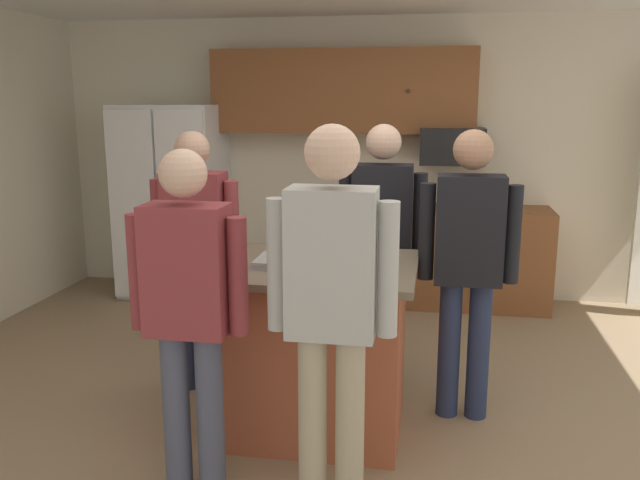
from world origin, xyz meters
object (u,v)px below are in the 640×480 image
(microwave_over_range, at_px, (452,146))
(mug_blue_stoneware, at_px, (290,268))
(glass_pilsner, at_px, (277,242))
(serving_tray, at_px, (297,262))
(refrigerator, at_px, (173,201))
(glass_stout_tall, at_px, (382,255))
(kitchen_island, at_px, (311,346))
(person_guest_by_door, at_px, (382,236))
(person_guest_right, at_px, (196,245))
(mug_ceramic_white, at_px, (293,242))
(person_elder_center, at_px, (468,256))
(glass_dark_ale, at_px, (328,264))
(person_host_foreground, at_px, (189,302))
(person_guest_left, at_px, (332,298))

(microwave_over_range, bearing_deg, mug_blue_stoneware, -106.56)
(glass_pilsner, relative_size, serving_tray, 0.33)
(refrigerator, distance_m, glass_stout_tall, 3.33)
(glass_pilsner, relative_size, mug_blue_stoneware, 1.17)
(kitchen_island, distance_m, person_guest_by_door, 0.96)
(refrigerator, height_order, person_guest_right, refrigerator)
(person_guest_by_door, height_order, glass_stout_tall, person_guest_by_door)
(kitchen_island, relative_size, mug_ceramic_white, 8.73)
(glass_pilsner, bearing_deg, person_elder_center, 5.50)
(glass_stout_tall, bearing_deg, glass_dark_ale, -135.21)
(refrigerator, relative_size, glass_dark_ale, 10.84)
(kitchen_island, relative_size, person_guest_right, 0.69)
(person_elder_center, height_order, serving_tray, person_elder_center)
(mug_ceramic_white, bearing_deg, microwave_over_range, 67.17)
(refrigerator, xyz_separation_m, glass_dark_ale, (1.95, -2.74, 0.16))
(person_elder_center, height_order, person_host_foreground, person_elder_center)
(person_host_foreground, relative_size, glass_dark_ale, 9.97)
(refrigerator, bearing_deg, glass_pilsner, -55.08)
(microwave_over_range, relative_size, person_guest_left, 0.32)
(person_guest_right, bearing_deg, person_guest_left, -22.13)
(refrigerator, relative_size, glass_stout_tall, 11.31)
(mug_ceramic_white, bearing_deg, person_guest_right, 170.47)
(glass_stout_tall, distance_m, serving_tray, 0.47)
(person_guest_by_door, distance_m, mug_ceramic_white, 0.68)
(person_elder_center, bearing_deg, microwave_over_range, -107.60)
(glass_dark_ale, distance_m, glass_stout_tall, 0.35)
(person_elder_center, xyz_separation_m, person_guest_left, (-0.62, -1.08, 0.05))
(person_elder_center, xyz_separation_m, serving_tray, (-0.93, -0.35, 0.01))
(person_guest_left, xyz_separation_m, glass_pilsner, (-0.48, 0.97, 0.02))
(microwave_over_range, bearing_deg, glass_stout_tall, -98.72)
(refrigerator, xyz_separation_m, kitchen_island, (1.80, -2.44, -0.41))
(person_guest_by_door, height_order, person_guest_right, person_guest_by_door)
(kitchen_island, height_order, person_host_foreground, person_host_foreground)
(person_guest_left, distance_m, glass_pilsner, 1.08)
(serving_tray, bearing_deg, glass_pilsner, 125.30)
(microwave_over_range, xyz_separation_m, person_guest_right, (-1.61, -2.16, -0.48))
(person_host_foreground, bearing_deg, mug_ceramic_white, 16.13)
(glass_dark_ale, distance_m, mug_ceramic_white, 0.66)
(refrigerator, xyz_separation_m, serving_tray, (1.74, -2.48, 0.10))
(mug_ceramic_white, distance_m, glass_pilsner, 0.12)
(mug_blue_stoneware, bearing_deg, glass_pilsner, 110.50)
(mug_ceramic_white, relative_size, serving_tray, 0.30)
(refrigerator, height_order, glass_stout_tall, refrigerator)
(kitchen_island, bearing_deg, microwave_over_range, 72.72)
(glass_pilsner, distance_m, mug_blue_stoneware, 0.52)
(person_host_foreground, bearing_deg, refrigerator, 55.14)
(person_host_foreground, bearing_deg, person_guest_right, 50.32)
(person_guest_by_door, bearing_deg, person_host_foreground, -4.05)
(person_host_foreground, distance_m, glass_dark_ale, 0.72)
(glass_stout_tall, relative_size, mug_blue_stoneware, 1.29)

